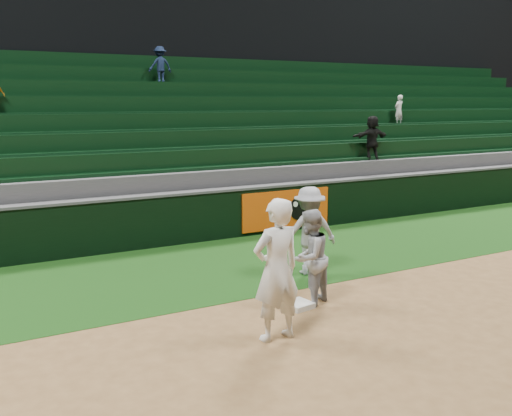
{
  "coord_description": "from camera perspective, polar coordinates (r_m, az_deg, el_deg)",
  "views": [
    {
      "loc": [
        -4.71,
        -7.42,
        3.39
      ],
      "look_at": [
        0.61,
        2.3,
        1.3
      ],
      "focal_mm": 40.0,
      "sensor_mm": 36.0,
      "label": 1
    }
  ],
  "objects": [
    {
      "name": "stadium_seating",
      "position": [
        17.14,
        -12.64,
        4.77
      ],
      "size": [
        36.0,
        5.95,
        5.06
      ],
      "color": "#393A3C",
      "rests_on": "ground"
    },
    {
      "name": "foul_grass",
      "position": [
        11.93,
        -4.22,
        -5.84
      ],
      "size": [
        36.0,
        4.2,
        0.01
      ],
      "primitive_type": "cube",
      "color": "black",
      "rests_on": "ground"
    },
    {
      "name": "baserunner",
      "position": [
        9.59,
        5.39,
        -4.95
      ],
      "size": [
        0.98,
        0.9,
        1.63
      ],
      "primitive_type": "imported",
      "rotation": [
        0.0,
        0.0,
        3.59
      ],
      "color": "gray",
      "rests_on": "ground"
    },
    {
      "name": "first_base",
      "position": [
        9.65,
        4.26,
        -9.64
      ],
      "size": [
        0.47,
        0.47,
        0.09
      ],
      "primitive_type": "cube",
      "rotation": [
        0.0,
        0.0,
        0.17
      ],
      "color": "silver",
      "rests_on": "ground"
    },
    {
      "name": "field_wall",
      "position": [
        13.76,
        -7.96,
        -0.98
      ],
      "size": [
        36.0,
        0.45,
        1.25
      ],
      "color": "black",
      "rests_on": "ground"
    },
    {
      "name": "first_baseman",
      "position": [
        8.11,
        2.07,
        -6.21
      ],
      "size": [
        0.78,
        0.54,
        2.07
      ],
      "primitive_type": "imported",
      "rotation": [
        0.0,
        0.0,
        3.2
      ],
      "color": "silver",
      "rests_on": "ground"
    },
    {
      "name": "base_coach",
      "position": [
        11.25,
        5.34,
        -2.27
      ],
      "size": [
        1.24,
        0.87,
        1.74
      ],
      "primitive_type": "imported",
      "rotation": [
        0.0,
        0.0,
        2.93
      ],
      "color": "gray",
      "rests_on": "foul_grass"
    },
    {
      "name": "upper_deck",
      "position": [
        25.45,
        -18.62,
        16.04
      ],
      "size": [
        40.0,
        12.0,
        12.0
      ],
      "primitive_type": "cube",
      "color": "black",
      "rests_on": "ground"
    },
    {
      "name": "ground",
      "position": [
        9.42,
        3.5,
        -10.43
      ],
      "size": [
        70.0,
        70.0,
        0.0
      ],
      "primitive_type": "plane",
      "color": "brown",
      "rests_on": "ground"
    }
  ]
}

